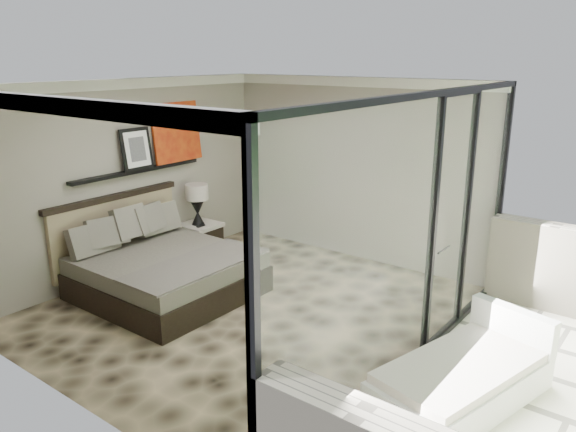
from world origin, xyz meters
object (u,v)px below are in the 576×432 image
Objects in this scene: lounger at (465,377)px; nightstand at (201,238)px; bed at (161,269)px; table_lamp at (197,199)px.

nightstand is at bearing 179.33° from lounger.
table_lamp is at bearing 117.00° from bed.
table_lamp is at bearing -80.16° from nightstand.
lounger is (4.14, 0.12, -0.13)m from bed.
nightstand is 5.00m from lounger.
table_lamp is 0.34× the size of lounger.
bed is 1.62m from table_lamp.
bed is at bearing -60.21° from nightstand.
lounger is at bearing -14.24° from table_lamp.
table_lamp is at bearing 179.79° from lounger.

